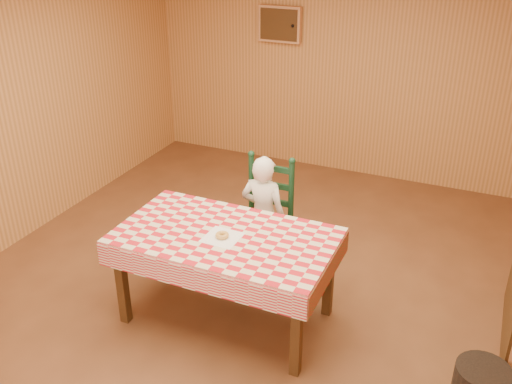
% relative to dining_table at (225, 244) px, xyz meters
% --- Properties ---
extents(ground, '(6.00, 6.00, 0.00)m').
position_rel_dining_table_xyz_m(ground, '(0.07, 0.22, -0.69)').
color(ground, brown).
rests_on(ground, ground).
extents(cabin_walls, '(5.10, 6.05, 2.65)m').
position_rel_dining_table_xyz_m(cabin_walls, '(0.07, 0.75, 1.14)').
color(cabin_walls, '#C38546').
rests_on(cabin_walls, ground).
extents(dining_table, '(1.66, 0.96, 0.77)m').
position_rel_dining_table_xyz_m(dining_table, '(0.00, 0.00, 0.00)').
color(dining_table, '#452A12').
rests_on(dining_table, ground).
extents(ladder_chair, '(0.44, 0.40, 1.08)m').
position_rel_dining_table_xyz_m(ladder_chair, '(-0.00, 0.79, -0.18)').
color(ladder_chair, black).
rests_on(ladder_chair, ground).
extents(seated_child, '(0.41, 0.27, 1.12)m').
position_rel_dining_table_xyz_m(seated_child, '(0.00, 0.73, -0.13)').
color(seated_child, white).
rests_on(seated_child, ground).
extents(napkin, '(0.27, 0.27, 0.00)m').
position_rel_dining_table_xyz_m(napkin, '(0.00, -0.05, 0.08)').
color(napkin, white).
rests_on(napkin, dining_table).
extents(donut, '(0.10, 0.10, 0.03)m').
position_rel_dining_table_xyz_m(donut, '(0.00, -0.05, 0.10)').
color(donut, gold).
rests_on(donut, napkin).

